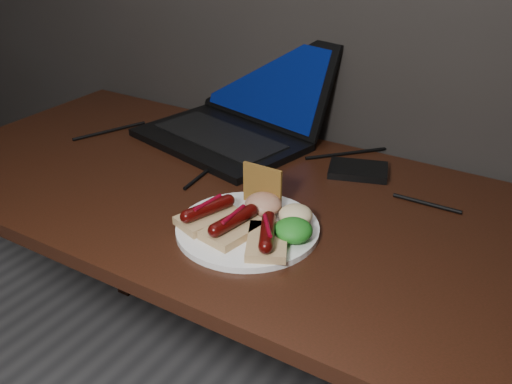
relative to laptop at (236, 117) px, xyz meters
The scene contains 12 objects.
desk 0.32m from the laptop, 64.45° to the right, with size 1.40×0.70×0.75m.
laptop is the anchor object (origin of this frame).
hard_drive 0.36m from the laptop, ahead, with size 0.13×0.09×0.02m, color black.
desk_cables 0.16m from the laptop, 39.62° to the right, with size 0.94×0.44×0.01m.
plate 0.46m from the laptop, 54.10° to the right, with size 0.27×0.27×0.01m, color white.
bread_sausage_left 0.45m from the laptop, 63.48° to the right, with size 0.10×0.13×0.04m.
bread_sausage_center 0.49m from the laptop, 57.26° to the right, with size 0.09×0.13×0.04m.
bread_sausage_right 0.53m from the laptop, 50.80° to the right, with size 0.11×0.13×0.04m.
crispbread 0.39m from the laptop, 49.05° to the right, with size 0.09×0.01×0.09m, color #A6762D.
salad_greens 0.52m from the laptop, 45.41° to the right, with size 0.07×0.07×0.04m, color #105412.
salsa_mound 0.42m from the laptop, 49.56° to the right, with size 0.07×0.07×0.04m, color maroon.
coleslaw_mound 0.47m from the laptop, 42.94° to the right, with size 0.06×0.06×0.04m, color white.
Camera 1 is at (0.64, 0.50, 1.32)m, focal length 40.00 mm.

